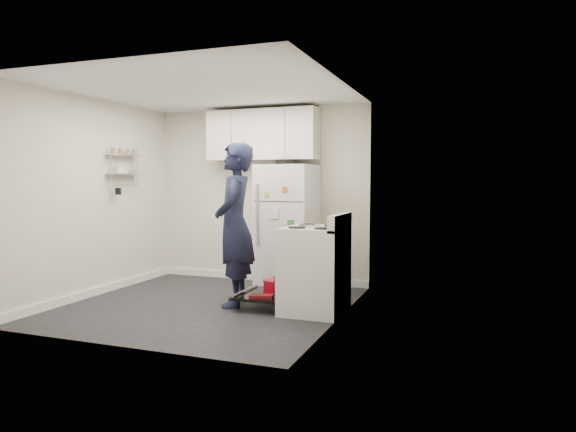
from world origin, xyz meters
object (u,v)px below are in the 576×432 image
at_px(electric_range, 314,270).
at_px(open_oven_door, 270,290).
at_px(refrigerator, 287,226).
at_px(person, 235,224).

height_order(electric_range, open_oven_door, electric_range).
bearing_deg(open_oven_door, refrigerator, 99.48).
bearing_deg(refrigerator, person, -102.10).
bearing_deg(electric_range, refrigerator, 123.36).
bearing_deg(electric_range, open_oven_door, 176.15).
distance_m(electric_range, person, 1.08).
bearing_deg(electric_range, person, -178.86).
relative_size(electric_range, refrigerator, 0.63).
distance_m(electric_range, refrigerator, 1.37).
xyz_separation_m(electric_range, open_oven_door, (-0.55, 0.04, -0.28)).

